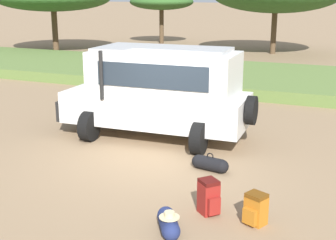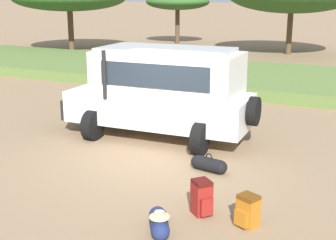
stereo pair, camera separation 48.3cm
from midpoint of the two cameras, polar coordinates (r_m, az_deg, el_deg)
name	(u,v)px [view 2 (the right image)]	position (r m, az deg, el deg)	size (l,w,h in m)	color
ground_plane	(160,160)	(11.11, 0.21, -4.87)	(320.00, 320.00, 0.00)	#8C7051
grass_bank	(269,79)	(20.63, 12.92, 4.86)	(120.00, 7.00, 0.44)	#5B7538
safari_vehicle	(163,91)	(12.51, 0.47, 3.61)	(5.40, 2.89, 2.44)	silver
backpack_beside_front_wheel	(248,211)	(8.19, 11.38, -10.84)	(0.41, 0.43, 0.56)	#B26619
backpack_cluster_center	(202,198)	(8.45, 5.81, -9.44)	(0.47, 0.46, 0.64)	maroon
duffel_bag_low_black_case	(159,223)	(7.90, 0.69, -12.43)	(0.61, 0.79, 0.41)	navy
duffel_bag_soft_canvas	(209,164)	(10.44, 6.33, -5.42)	(0.88, 0.41, 0.41)	black
acacia_tree_left_mid	(178,2)	(36.27, 1.56, 14.18)	(4.89, 4.40, 3.72)	brown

